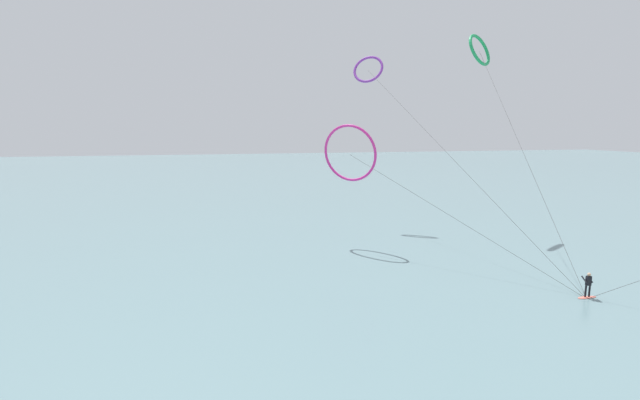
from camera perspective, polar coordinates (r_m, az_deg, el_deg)
name	(u,v)px	position (r m, az deg, el deg)	size (l,w,h in m)	color
sea_water	(233,176)	(108.05, -11.03, 3.00)	(400.00, 200.00, 0.08)	slate
surfer_coral	(588,287)	(34.46, 31.07, -9.50)	(1.40, 0.59, 1.70)	#EA7260
kite_emerald	(480,50)	(52.74, 19.75, 17.59)	(6.70, 22.54, 21.14)	#199351
kite_violet	(369,70)	(53.55, 6.23, 16.26)	(7.56, 29.05, 19.51)	purple
kite_magenta	(350,153)	(41.76, 3.86, 5.98)	(13.32, 19.25, 11.52)	#CC288E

